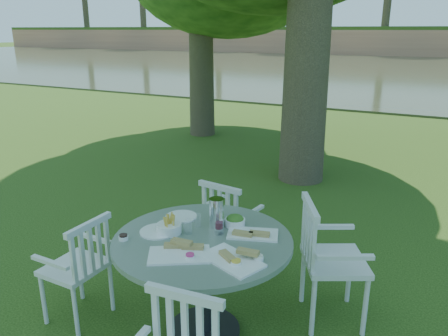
% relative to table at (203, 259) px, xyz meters
% --- Properties ---
extents(ground, '(140.00, 140.00, 0.00)m').
position_rel_table_xyz_m(ground, '(-0.58, 1.28, -0.65)').
color(ground, '#1A360B').
rests_on(ground, ground).
extents(table, '(1.32, 1.32, 0.82)m').
position_rel_table_xyz_m(table, '(0.00, 0.00, 0.00)').
color(table, black).
rests_on(table, ground).
extents(chair_ne, '(0.66, 0.67, 1.01)m').
position_rel_table_xyz_m(chair_ne, '(0.75, 0.59, -0.05)').
color(chair_ne, silver).
rests_on(chair_ne, ground).
extents(chair_nw, '(0.52, 0.50, 0.91)m').
position_rel_table_xyz_m(chair_nw, '(-0.27, 0.93, -0.11)').
color(chair_nw, silver).
rests_on(chair_nw, ground).
extents(chair_sw, '(0.43, 0.46, 0.89)m').
position_rel_table_xyz_m(chair_sw, '(-0.92, -0.29, -0.12)').
color(chair_sw, silver).
rests_on(chair_sw, ground).
extents(tableware, '(1.11, 0.90, 0.23)m').
position_rel_table_xyz_m(tableware, '(-0.01, 0.05, 0.21)').
color(tableware, white).
rests_on(tableware, table).
extents(river, '(100.00, 28.00, 0.12)m').
position_rel_table_xyz_m(river, '(-0.58, 24.28, -0.65)').
color(river, '#323821').
rests_on(river, ground).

